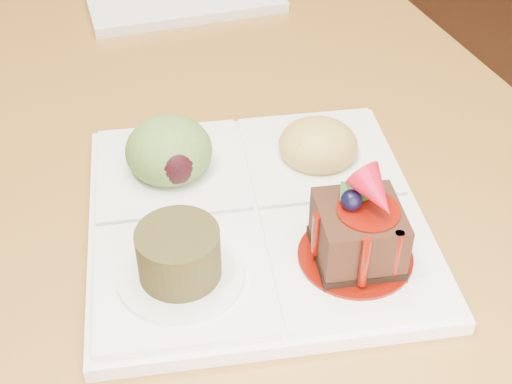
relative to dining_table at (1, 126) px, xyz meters
name	(u,v)px	position (x,y,z in m)	size (l,w,h in m)	color
dining_table	(1,126)	(0.00, 0.00, 0.00)	(1.00, 1.80, 0.75)	#9C6828
sampler_plate	(253,203)	(0.18, -0.31, 0.09)	(0.30, 0.30, 0.10)	white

